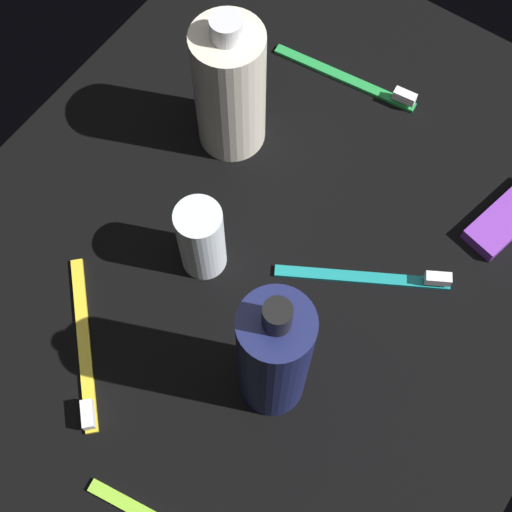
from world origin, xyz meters
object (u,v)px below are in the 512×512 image
(bodywash_bottle, at_px, (230,89))
(toothbrush_teal, at_px, (373,277))
(snack_bar_purple, at_px, (508,217))
(toothbrush_yellow, at_px, (84,352))
(deodorant_stick, at_px, (201,239))
(toothbrush_green, at_px, (353,79))
(lotion_bottle, at_px, (274,357))

(bodywash_bottle, height_order, toothbrush_teal, bodywash_bottle)
(toothbrush_teal, bearing_deg, snack_bar_purple, 150.00)
(bodywash_bottle, distance_m, toothbrush_yellow, 0.30)
(deodorant_stick, bearing_deg, toothbrush_teal, 117.84)
(toothbrush_green, distance_m, snack_bar_purple, 0.24)
(toothbrush_green, bearing_deg, toothbrush_yellow, -5.44)
(toothbrush_yellow, bearing_deg, deodorant_stick, 166.77)
(snack_bar_purple, bearing_deg, lotion_bottle, -6.96)
(toothbrush_green, bearing_deg, deodorant_stick, -1.22)
(lotion_bottle, height_order, toothbrush_yellow, lotion_bottle)
(bodywash_bottle, xyz_separation_m, deodorant_stick, (0.14, 0.07, -0.03))
(lotion_bottle, xyz_separation_m, toothbrush_green, (-0.35, -0.13, -0.09))
(toothbrush_yellow, relative_size, snack_bar_purple, 1.32)
(lotion_bottle, relative_size, toothbrush_yellow, 1.55)
(toothbrush_yellow, height_order, toothbrush_teal, same)
(bodywash_bottle, distance_m, deodorant_stick, 0.16)
(bodywash_bottle, xyz_separation_m, toothbrush_yellow, (0.29, 0.03, -0.08))
(toothbrush_teal, bearing_deg, bodywash_bottle, -105.25)
(lotion_bottle, height_order, toothbrush_teal, lotion_bottle)
(bodywash_bottle, bearing_deg, toothbrush_teal, 74.75)
(lotion_bottle, bearing_deg, toothbrush_teal, 171.38)
(toothbrush_teal, bearing_deg, toothbrush_green, -143.28)
(bodywash_bottle, xyz_separation_m, toothbrush_green, (-0.14, 0.07, -0.08))
(lotion_bottle, bearing_deg, bodywash_bottle, -136.53)
(lotion_bottle, xyz_separation_m, toothbrush_teal, (-0.15, 0.02, -0.09))
(deodorant_stick, relative_size, toothbrush_teal, 0.61)
(deodorant_stick, bearing_deg, lotion_bottle, 62.67)
(deodorant_stick, distance_m, toothbrush_green, 0.29)
(bodywash_bottle, height_order, deodorant_stick, bodywash_bottle)
(toothbrush_yellow, relative_size, toothbrush_green, 0.76)
(lotion_bottle, distance_m, snack_bar_purple, 0.32)
(snack_bar_purple, bearing_deg, bodywash_bottle, -62.54)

